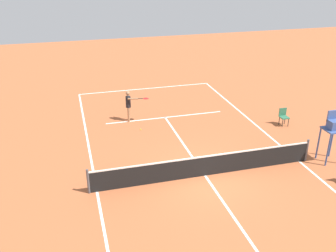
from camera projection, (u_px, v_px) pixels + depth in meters
The scene contains 7 objects.
ground_plane at pixel (205, 176), 16.15m from camera, with size 60.00×60.00×0.00m, color #AD5933.
court_lines at pixel (205, 175), 16.15m from camera, with size 9.25×24.02×0.01m.
tennis_net at pixel (206, 165), 15.95m from camera, with size 9.85×0.10×1.07m.
player_serving at pixel (129, 103), 21.06m from camera, with size 1.25×0.80×1.77m.
tennis_ball at pixel (141, 129), 20.34m from camera, with size 0.07×0.07×0.07m, color #CCE033.
umpire_chair at pixel (333, 129), 16.67m from camera, with size 0.80×0.80×2.41m.
courtside_chair_mid at pixel (284, 116), 20.76m from camera, with size 0.44×0.46×0.95m.
Camera 1 is at (5.21, 12.92, 8.59)m, focal length 40.48 mm.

